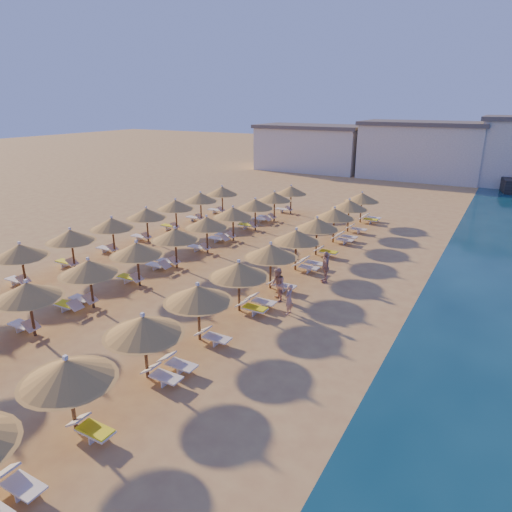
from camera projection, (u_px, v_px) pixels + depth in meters
The scene contains 9 objects.
ground at pixel (201, 297), 24.04m from camera, with size 220.00×220.00×0.00m, color tan.
hotel_blocks at pixel (428, 150), 59.46m from camera, with size 45.82×8.76×8.10m.
parasol_row_east at pixel (271, 252), 24.58m from camera, with size 2.97×35.95×2.67m.
parasol_row_west at pixel (175, 235), 27.62m from camera, with size 2.97×35.95×2.67m.
parasol_row_inland at pixel (130, 219), 31.43m from camera, with size 2.97×26.06×2.67m.
loungers at pixel (199, 266), 27.68m from camera, with size 14.83×34.49×0.66m.
beachgoer_a at pixel (289, 299), 21.95m from camera, with size 0.57×0.37×1.55m, color tan.
beachgoer_c at pixel (325, 267), 25.82m from camera, with size 1.07×0.44×1.82m, color tan.
beachgoer_b at pixel (278, 285), 23.39m from camera, with size 0.86×0.67×1.78m, color tan.
Camera 1 is at (13.34, -17.79, 9.85)m, focal length 32.00 mm.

